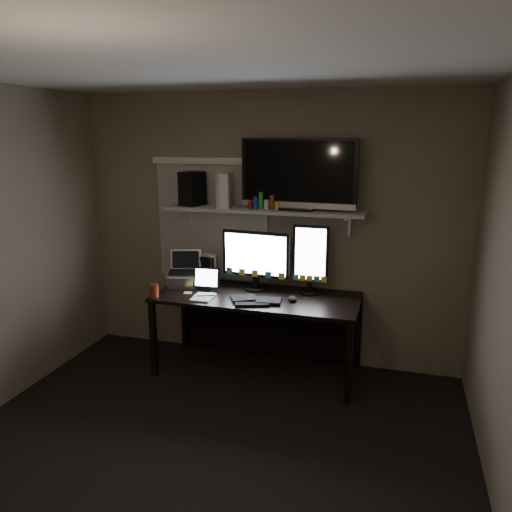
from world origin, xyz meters
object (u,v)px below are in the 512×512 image
at_px(cup, 154,291).
at_px(game_console, 225,190).
at_px(monitor_portrait, 310,259).
at_px(keyboard, 256,300).
at_px(laptop, 182,270).
at_px(mouse, 292,299).
at_px(speaker, 192,189).
at_px(monitor_landscape, 256,260).
at_px(desk, 260,310).
at_px(tablet, 207,279).
at_px(tv, 298,175).

distance_m(cup, game_console, 1.10).
height_order(monitor_portrait, keyboard, monitor_portrait).
bearing_deg(laptop, mouse, -23.43).
bearing_deg(mouse, speaker, 156.60).
xyz_separation_m(monitor_landscape, laptop, (-0.69, -0.10, -0.12)).
relative_size(cup, speaker, 0.38).
bearing_deg(desk, game_console, 168.96).
bearing_deg(mouse, game_console, 151.37).
bearing_deg(monitor_landscape, desk, -30.74).
relative_size(keyboard, mouse, 3.91).
relative_size(monitor_portrait, mouse, 5.62).
relative_size(tablet, game_console, 0.80).
distance_m(monitor_landscape, tablet, 0.48).
xyz_separation_m(tv, speaker, (-0.99, 0.00, -0.15)).
distance_m(mouse, cup, 1.21).
bearing_deg(laptop, game_console, 0.33).
xyz_separation_m(mouse, tv, (-0.02, 0.26, 1.03)).
distance_m(monitor_landscape, keyboard, 0.43).
height_order(laptop, tv, tv).
bearing_deg(desk, cup, -154.04).
bearing_deg(game_console, tv, -11.46).
distance_m(tablet, game_console, 0.82).
bearing_deg(tablet, desk, 7.43).
height_order(monitor_landscape, mouse, monitor_landscape).
relative_size(mouse, tablet, 0.46).
distance_m(keyboard, tablet, 0.56).
distance_m(keyboard, mouse, 0.31).
relative_size(keyboard, speaker, 1.43).
height_order(desk, game_console, game_console).
xyz_separation_m(mouse, cup, (-1.19, -0.24, 0.04)).
relative_size(keyboard, tv, 0.44).
relative_size(cup, tv, 0.12).
height_order(keyboard, mouse, mouse).
height_order(cup, game_console, game_console).
bearing_deg(tv, mouse, -82.11).
relative_size(desk, keyboard, 4.09).
xyz_separation_m(desk, tablet, (-0.48, -0.10, 0.28)).
relative_size(mouse, game_console, 0.37).
bearing_deg(desk, laptop, -175.63).
distance_m(monitor_portrait, laptop, 1.20).
relative_size(monitor_portrait, laptop, 1.96).
bearing_deg(speaker, mouse, 1.92).
bearing_deg(cup, game_console, 43.77).
bearing_deg(game_console, desk, -23.63).
relative_size(keyboard, laptop, 1.36).
bearing_deg(monitor_landscape, game_console, 179.87).
height_order(monitor_landscape, tablet, monitor_landscape).
relative_size(monitor_landscape, tablet, 2.58).
xyz_separation_m(desk, speaker, (-0.68, 0.09, 1.08)).
xyz_separation_m(keyboard, speaker, (-0.72, 0.36, 0.89)).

